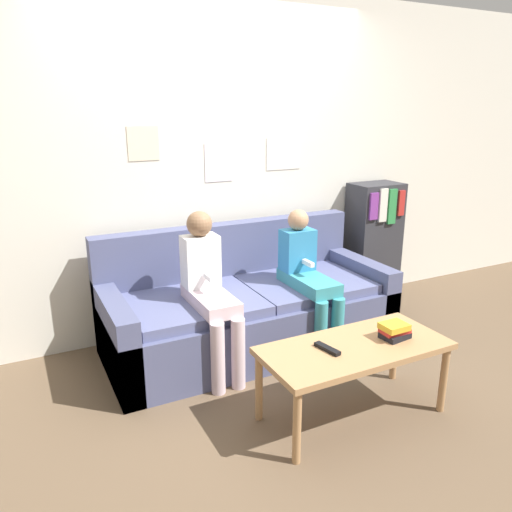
{
  "coord_description": "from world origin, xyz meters",
  "views": [
    {
      "loc": [
        -1.5,
        -2.54,
        1.75
      ],
      "look_at": [
        0.0,
        0.42,
        0.74
      ],
      "focal_mm": 35.0,
      "sensor_mm": 36.0,
      "label": 1
    }
  ],
  "objects": [
    {
      "name": "ground_plane",
      "position": [
        0.0,
        0.0,
        0.0
      ],
      "size": [
        10.0,
        10.0,
        0.0
      ],
      "primitive_type": "plane",
      "color": "brown"
    },
    {
      "name": "wall_back",
      "position": [
        0.0,
        1.1,
        1.3
      ],
      "size": [
        8.0,
        0.06,
        2.6
      ],
      "color": "silver",
      "rests_on": "ground_plane"
    },
    {
      "name": "couch",
      "position": [
        0.0,
        0.57,
        0.29
      ],
      "size": [
        2.1,
        0.89,
        0.88
      ],
      "color": "#4C5175",
      "rests_on": "ground_plane"
    },
    {
      "name": "coffee_table",
      "position": [
        0.15,
        -0.52,
        0.4
      ],
      "size": [
        1.09,
        0.5,
        0.45
      ],
      "color": "#AD7F51",
      "rests_on": "ground_plane"
    },
    {
      "name": "person_left",
      "position": [
        -0.38,
        0.35,
        0.61
      ],
      "size": [
        0.24,
        0.6,
        1.09
      ],
      "color": "silver",
      "rests_on": "ground_plane"
    },
    {
      "name": "person_right",
      "position": [
        0.38,
        0.34,
        0.57
      ],
      "size": [
        0.24,
        0.6,
        1.03
      ],
      "color": "teal",
      "rests_on": "ground_plane"
    },
    {
      "name": "tv_remote",
      "position": [
        -0.03,
        -0.5,
        0.46
      ],
      "size": [
        0.07,
        0.17,
        0.02
      ],
      "rotation": [
        0.0,
        0.0,
        0.2
      ],
      "color": "black",
      "rests_on": "coffee_table"
    },
    {
      "name": "book_stack",
      "position": [
        0.41,
        -0.55,
        0.5
      ],
      "size": [
        0.17,
        0.13,
        0.09
      ],
      "color": "black",
      "rests_on": "coffee_table"
    },
    {
      "name": "bookshelf",
      "position": [
        1.44,
        0.9,
        0.55
      ],
      "size": [
        0.45,
        0.32,
        1.09
      ],
      "color": "#2D2D33",
      "rests_on": "ground_plane"
    }
  ]
}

